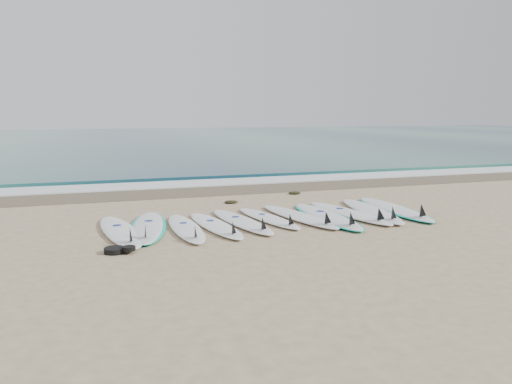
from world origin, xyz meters
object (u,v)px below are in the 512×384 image
object	(u,v)px
surfboard_5	(269,218)
leash_coil	(118,250)
surfboard_10	(395,209)
surfboard_0	(120,231)

from	to	relation	value
surfboard_5	leash_coil	size ratio (longest dim) A/B	5.09
surfboard_5	surfboard_10	world-z (taller)	surfboard_10
surfboard_0	surfboard_10	size ratio (longest dim) A/B	0.92
surfboard_10	leash_coil	distance (m)	5.99
surfboard_10	surfboard_5	bearing A→B (deg)	-175.76
surfboard_0	surfboard_5	world-z (taller)	surfboard_0
surfboard_0	surfboard_10	bearing A→B (deg)	-4.09
leash_coil	surfboard_10	bearing A→B (deg)	13.82
surfboard_0	leash_coil	distance (m)	1.20
surfboard_10	surfboard_0	bearing A→B (deg)	-173.68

